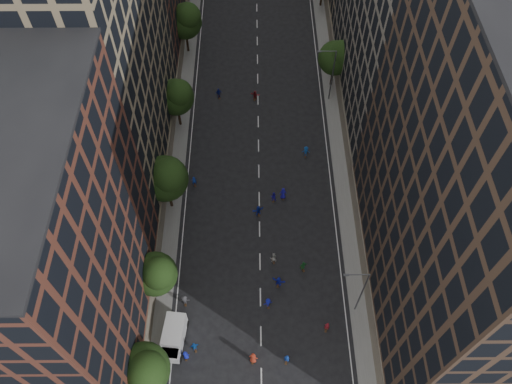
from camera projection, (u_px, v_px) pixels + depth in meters
ground at (258, 124)px, 71.93m from camera, size 240.00×240.00×0.00m
sidewalk_left at (179, 88)px, 76.08m from camera, size 4.00×105.00×0.15m
sidewalk_right at (336, 87)px, 76.17m from camera, size 4.00×105.00×0.15m
bldg_left_a at (42, 257)px, 43.03m from camera, size 14.00×22.00×30.00m
bldg_left_b at (87, 54)px, 55.03m from camera, size 14.00×26.00×34.00m
bldg_right_a at (482, 197)px, 42.98m from camera, size 14.00×30.00×36.00m
bldg_right_b at (414, 7)px, 60.70m from camera, size 14.00×28.00×33.00m
tree_left_0 at (144, 370)px, 46.43m from camera, size 5.20×5.20×8.83m
tree_left_1 at (156, 274)px, 52.46m from camera, size 4.80×4.80×8.21m
tree_left_2 at (166, 178)px, 58.60m from camera, size 5.60×5.60×9.45m
tree_left_3 at (177, 96)px, 67.02m from camera, size 5.00×5.00×8.58m
tree_left_4 at (185, 20)px, 75.87m from camera, size 5.40×5.40×9.08m
tree_right_a at (337, 57)px, 71.80m from camera, size 5.00×5.00×8.39m
streetlamp_near at (361, 291)px, 51.80m from camera, size 2.64×0.22×9.06m
streetlamp_far at (331, 73)px, 70.55m from camera, size 2.64×0.22×9.06m
cargo_van at (174, 337)px, 52.91m from camera, size 2.76×4.99×2.54m
skater_0 at (186, 355)px, 52.38m from camera, size 0.74×0.49×1.50m
skater_1 at (287, 359)px, 52.08m from camera, size 0.70×0.55×1.70m
skater_3 at (268, 303)px, 55.64m from camera, size 1.11×0.81×1.54m
skater_4 at (194, 347)px, 52.80m from camera, size 1.08×0.70×1.70m
skater_5 at (279, 282)px, 57.04m from camera, size 1.64×0.98×1.68m
skater_6 at (253, 358)px, 52.01m from camera, size 1.07×0.84×1.92m
skater_7 at (327, 326)px, 54.09m from camera, size 0.67×0.53×1.61m
skater_8 at (273, 258)px, 58.74m from camera, size 0.99×0.86×1.74m
skater_9 at (185, 300)px, 55.77m from camera, size 1.13×0.73×1.65m
skater_10 at (303, 266)px, 58.17m from camera, size 1.06×0.75×1.66m
skater_11 at (258, 211)px, 62.55m from camera, size 1.57×1.02×1.62m
skater_12 at (283, 194)px, 63.89m from camera, size 0.93×0.63×1.87m
skater_13 at (194, 181)px, 65.17m from camera, size 0.69×0.57×1.62m
skater_14 at (273, 197)px, 63.81m from camera, size 0.80×0.65×1.54m
skater_15 at (306, 152)px, 67.93m from camera, size 1.15×0.72×1.71m
skater_16 at (219, 93)px, 74.30m from camera, size 1.06×0.63×1.69m
skater_17 at (255, 95)px, 74.18m from camera, size 1.49×0.82×1.53m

